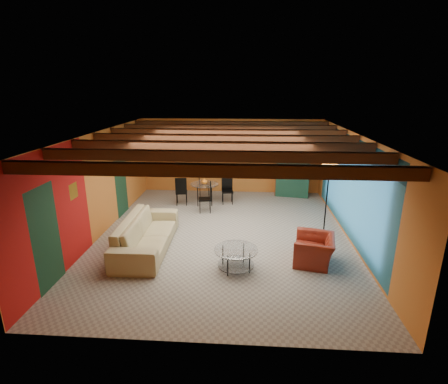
# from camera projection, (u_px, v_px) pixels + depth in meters

# --- Properties ---
(room) EXTENTS (6.52, 8.01, 2.71)m
(room) POSITION_uv_depth(u_px,v_px,m) (224.00, 147.00, 8.49)
(room) COLOR gray
(room) RESTS_ON ground
(sofa) EXTENTS (1.12, 2.74, 0.79)m
(sofa) POSITION_uv_depth(u_px,v_px,m) (147.00, 233.00, 8.24)
(sofa) COLOR tan
(sofa) RESTS_ON ground
(armchair) EXTENTS (1.03, 1.12, 0.63)m
(armchair) POSITION_uv_depth(u_px,v_px,m) (314.00, 250.00, 7.60)
(armchair) COLOR maroon
(armchair) RESTS_ON ground
(coffee_table) EXTENTS (1.17, 1.17, 0.48)m
(coffee_table) POSITION_uv_depth(u_px,v_px,m) (236.00, 259.00, 7.34)
(coffee_table) COLOR silver
(coffee_table) RESTS_ON ground
(dining_table) EXTENTS (2.10, 2.10, 0.97)m
(dining_table) POSITION_uv_depth(u_px,v_px,m) (205.00, 190.00, 11.38)
(dining_table) COLOR silver
(dining_table) RESTS_ON ground
(armoire) EXTENTS (1.18, 0.72, 1.95)m
(armoire) POSITION_uv_depth(u_px,v_px,m) (292.00, 169.00, 12.18)
(armoire) COLOR brown
(armoire) RESTS_ON ground
(floor_lamp) EXTENTS (0.48, 0.48, 1.96)m
(floor_lamp) POSITION_uv_depth(u_px,v_px,m) (326.00, 201.00, 8.77)
(floor_lamp) COLOR black
(floor_lamp) RESTS_ON ground
(ceiling_fan) EXTENTS (1.50, 1.50, 0.44)m
(ceiling_fan) POSITION_uv_depth(u_px,v_px,m) (223.00, 148.00, 8.38)
(ceiling_fan) COLOR #472614
(ceiling_fan) RESTS_ON ceiling
(painting) EXTENTS (1.05, 0.03, 0.65)m
(painting) POSITION_uv_depth(u_px,v_px,m) (206.00, 148.00, 12.42)
(painting) COLOR black
(painting) RESTS_ON wall_back
(potted_plant) EXTENTS (0.54, 0.51, 0.47)m
(potted_plant) POSITION_uv_depth(u_px,v_px,m) (294.00, 135.00, 11.82)
(potted_plant) COLOR #26661E
(potted_plant) RESTS_ON armoire
(vase) EXTENTS (0.26, 0.26, 0.20)m
(vase) POSITION_uv_depth(u_px,v_px,m) (204.00, 173.00, 11.21)
(vase) COLOR orange
(vase) RESTS_ON dining_table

